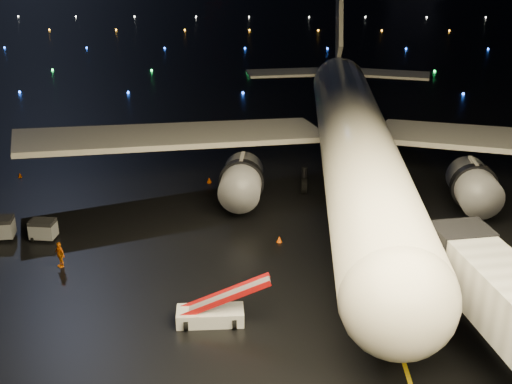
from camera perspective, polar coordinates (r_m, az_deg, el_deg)
lane_centre at (r=51.04m, az=9.62°, el=-3.97°), size 0.25×80.00×0.02m
airliner at (r=58.59m, az=8.73°, el=8.53°), size 63.27×60.35×17.26m
belt_loader at (r=39.46m, az=-4.13°, el=-9.71°), size 6.11×2.10×2.91m
crew_c at (r=47.79m, az=-17.04°, el=-5.33°), size 1.15×1.11×1.92m
safety_cone_0 at (r=49.49m, az=2.08°, el=-4.20°), size 0.58×0.58×0.51m
safety_cone_1 at (r=61.11m, az=-4.18°, el=1.08°), size 0.47×0.47×0.52m
safety_cone_2 at (r=55.65m, az=-1.01°, el=-1.10°), size 0.51×0.51×0.45m
safety_cone_3 at (r=66.37m, az=-20.25°, el=1.44°), size 0.47×0.47×0.47m
taxiway_lights at (r=138.09m, az=-0.82°, el=13.10°), size 164.00×92.00×0.36m
baggage_cart_0 at (r=52.36m, az=-18.39°, el=-3.20°), size 1.99×1.47×1.60m
baggage_cart_1 at (r=53.56m, az=-21.81°, el=-3.01°), size 2.25×1.72×1.77m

